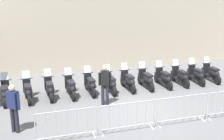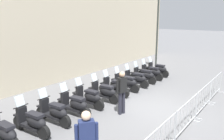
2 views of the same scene
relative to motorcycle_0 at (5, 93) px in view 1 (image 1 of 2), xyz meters
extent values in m
plane|color=slate|center=(5.36, -1.92, -0.45)|extent=(120.00, 120.00, 0.00)
cylinder|color=black|center=(-0.05, 0.70, -0.21)|extent=(0.17, 0.49, 0.48)
cylinder|color=black|center=(0.04, -0.54, -0.21)|extent=(0.17, 0.49, 0.48)
cube|color=black|center=(-0.01, 0.08, -0.17)|extent=(0.34, 0.89, 0.10)
ellipsoid|color=black|center=(0.01, -0.20, 0.07)|extent=(0.42, 0.86, 0.40)
cube|color=black|center=(0.01, -0.17, 0.29)|extent=(0.32, 0.62, 0.10)
cube|color=black|center=(-0.04, 0.51, 0.10)|extent=(0.35, 0.16, 0.60)
cylinder|color=black|center=(-0.04, 0.51, 0.43)|extent=(0.56, 0.08, 0.04)
cube|color=silver|center=(-0.04, 0.56, 0.61)|extent=(0.33, 0.16, 0.35)
cube|color=black|center=(-0.05, 0.70, 0.06)|extent=(0.22, 0.33, 0.06)
cylinder|color=black|center=(0.86, 0.73, -0.21)|extent=(0.20, 0.49, 0.48)
cylinder|color=black|center=(1.02, -0.50, -0.21)|extent=(0.20, 0.49, 0.48)
cube|color=black|center=(0.94, 0.11, -0.17)|extent=(0.39, 0.90, 0.10)
ellipsoid|color=black|center=(0.97, -0.16, 0.07)|extent=(0.47, 0.88, 0.40)
cube|color=black|center=(0.97, -0.13, 0.29)|extent=(0.36, 0.63, 0.10)
cube|color=black|center=(0.88, 0.55, 0.10)|extent=(0.36, 0.18, 0.60)
cylinder|color=black|center=(0.88, 0.55, 0.43)|extent=(0.56, 0.11, 0.04)
cube|color=silver|center=(0.88, 0.59, 0.61)|extent=(0.34, 0.18, 0.35)
cube|color=black|center=(0.86, 0.73, 0.06)|extent=(0.24, 0.34, 0.06)
cylinder|color=black|center=(1.81, 0.84, -0.21)|extent=(0.19, 0.49, 0.48)
cylinder|color=black|center=(1.94, -0.39, -0.21)|extent=(0.19, 0.49, 0.48)
cube|color=black|center=(1.87, 0.23, -0.17)|extent=(0.37, 0.89, 0.10)
ellipsoid|color=black|center=(1.90, -0.05, 0.07)|extent=(0.44, 0.87, 0.40)
cube|color=black|center=(1.90, -0.02, 0.29)|extent=(0.34, 0.63, 0.10)
cube|color=black|center=(1.83, 0.66, 0.10)|extent=(0.35, 0.17, 0.60)
cylinder|color=black|center=(1.83, 0.66, 0.43)|extent=(0.56, 0.09, 0.04)
cube|color=silver|center=(1.83, 0.71, 0.61)|extent=(0.33, 0.17, 0.35)
cube|color=black|center=(1.81, 0.84, 0.06)|extent=(0.23, 0.34, 0.06)
cylinder|color=black|center=(2.75, 0.84, -0.21)|extent=(0.19, 0.49, 0.48)
cylinder|color=black|center=(2.89, -0.39, -0.21)|extent=(0.19, 0.49, 0.48)
cube|color=black|center=(2.82, 0.23, -0.17)|extent=(0.38, 0.89, 0.10)
ellipsoid|color=black|center=(2.85, -0.05, 0.07)|extent=(0.45, 0.88, 0.40)
cube|color=black|center=(2.85, -0.02, 0.29)|extent=(0.35, 0.63, 0.10)
cube|color=black|center=(2.77, 0.66, 0.10)|extent=(0.35, 0.18, 0.60)
cylinder|color=black|center=(2.77, 0.66, 0.43)|extent=(0.56, 0.10, 0.04)
cube|color=silver|center=(2.77, 0.71, 0.61)|extent=(0.33, 0.17, 0.35)
cube|color=black|center=(2.75, 0.84, 0.06)|extent=(0.23, 0.34, 0.06)
cylinder|color=black|center=(3.69, 1.03, -0.21)|extent=(0.19, 0.49, 0.48)
cylinder|color=black|center=(3.81, -0.21, -0.21)|extent=(0.19, 0.49, 0.48)
cube|color=black|center=(3.75, 0.41, -0.17)|extent=(0.36, 0.89, 0.10)
ellipsoid|color=black|center=(3.78, 0.13, 0.07)|extent=(0.44, 0.87, 0.40)
cube|color=black|center=(3.78, 0.16, 0.29)|extent=(0.34, 0.62, 0.10)
cube|color=black|center=(3.71, 0.84, 0.10)|extent=(0.35, 0.17, 0.60)
cylinder|color=black|center=(3.71, 0.84, 0.43)|extent=(0.56, 0.09, 0.04)
cube|color=silver|center=(3.70, 0.89, 0.61)|extent=(0.33, 0.17, 0.35)
cube|color=black|center=(3.69, 1.03, 0.06)|extent=(0.23, 0.34, 0.06)
cylinder|color=black|center=(4.63, 1.01, -0.21)|extent=(0.19, 0.49, 0.48)
cylinder|color=black|center=(4.77, -0.22, -0.21)|extent=(0.19, 0.49, 0.48)
cube|color=black|center=(4.70, 0.40, -0.17)|extent=(0.37, 0.89, 0.10)
ellipsoid|color=black|center=(4.73, 0.12, 0.07)|extent=(0.45, 0.87, 0.40)
cube|color=black|center=(4.73, 0.15, 0.29)|extent=(0.34, 0.63, 0.10)
cube|color=black|center=(4.65, 0.83, 0.10)|extent=(0.35, 0.18, 0.60)
cylinder|color=black|center=(4.65, 0.83, 0.43)|extent=(0.56, 0.10, 0.04)
cube|color=silver|center=(4.65, 0.88, 0.61)|extent=(0.33, 0.17, 0.35)
cube|color=black|center=(4.63, 1.01, 0.06)|extent=(0.23, 0.34, 0.06)
cylinder|color=black|center=(5.57, 1.15, -0.21)|extent=(0.19, 0.49, 0.48)
cylinder|color=black|center=(5.71, -0.08, -0.21)|extent=(0.19, 0.49, 0.48)
cube|color=black|center=(5.64, 0.53, -0.17)|extent=(0.38, 0.89, 0.10)
ellipsoid|color=black|center=(5.67, 0.25, 0.07)|extent=(0.45, 0.88, 0.40)
cube|color=black|center=(5.66, 0.28, 0.29)|extent=(0.35, 0.63, 0.10)
cube|color=black|center=(5.59, 0.96, 0.10)|extent=(0.35, 0.18, 0.60)
cylinder|color=black|center=(5.59, 0.96, 0.43)|extent=(0.56, 0.10, 0.04)
cube|color=silver|center=(5.58, 1.01, 0.61)|extent=(0.33, 0.17, 0.35)
cube|color=black|center=(5.57, 1.15, 0.06)|extent=(0.23, 0.34, 0.06)
cylinder|color=black|center=(6.51, 1.21, -0.21)|extent=(0.19, 0.49, 0.48)
cylinder|color=black|center=(6.64, -0.03, -0.21)|extent=(0.19, 0.49, 0.48)
cube|color=black|center=(6.58, 0.59, -0.17)|extent=(0.37, 0.89, 0.10)
ellipsoid|color=black|center=(6.61, 0.31, 0.07)|extent=(0.44, 0.87, 0.40)
cube|color=black|center=(6.60, 0.35, 0.29)|extent=(0.34, 0.63, 0.10)
cube|color=black|center=(6.53, 1.02, 0.10)|extent=(0.35, 0.17, 0.60)
cylinder|color=black|center=(6.53, 1.02, 0.43)|extent=(0.56, 0.09, 0.04)
cube|color=silver|center=(6.53, 1.07, 0.61)|extent=(0.33, 0.17, 0.35)
cube|color=black|center=(6.51, 1.21, 0.06)|extent=(0.23, 0.34, 0.06)
cylinder|color=black|center=(7.45, 1.25, -0.21)|extent=(0.20, 0.49, 0.48)
cylinder|color=black|center=(7.59, 0.01, -0.21)|extent=(0.20, 0.49, 0.48)
cube|color=black|center=(7.52, 0.63, -0.17)|extent=(0.38, 0.90, 0.10)
ellipsoid|color=black|center=(7.55, 0.35, 0.07)|extent=(0.46, 0.88, 0.40)
cube|color=black|center=(7.55, 0.38, 0.29)|extent=(0.35, 0.63, 0.10)
cube|color=black|center=(7.47, 1.06, 0.10)|extent=(0.35, 0.18, 0.60)
cylinder|color=black|center=(7.47, 1.06, 0.43)|extent=(0.56, 0.10, 0.04)
cube|color=silver|center=(7.46, 1.11, 0.61)|extent=(0.33, 0.18, 0.35)
cube|color=black|center=(7.45, 1.25, 0.06)|extent=(0.24, 0.34, 0.06)
cylinder|color=black|center=(8.39, 1.32, -0.21)|extent=(0.19, 0.49, 0.48)
cylinder|color=black|center=(8.53, 0.09, -0.21)|extent=(0.19, 0.49, 0.48)
cube|color=black|center=(8.46, 0.71, -0.17)|extent=(0.37, 0.89, 0.10)
ellipsoid|color=black|center=(8.49, 0.43, 0.07)|extent=(0.45, 0.87, 0.40)
cube|color=black|center=(8.49, 0.46, 0.29)|extent=(0.34, 0.63, 0.10)
cube|color=black|center=(8.41, 1.14, 0.10)|extent=(0.35, 0.18, 0.60)
cylinder|color=black|center=(8.41, 1.14, 0.43)|extent=(0.56, 0.10, 0.04)
cube|color=silver|center=(8.41, 1.19, 0.61)|extent=(0.33, 0.17, 0.35)
cube|color=black|center=(8.39, 1.32, 0.06)|extent=(0.23, 0.34, 0.06)
cylinder|color=black|center=(9.37, 1.40, -0.21)|extent=(0.16, 0.49, 0.48)
cylinder|color=black|center=(9.43, 0.16, -0.21)|extent=(0.16, 0.49, 0.48)
cube|color=black|center=(9.40, 0.78, -0.17)|extent=(0.32, 0.88, 0.10)
ellipsoid|color=black|center=(9.41, 0.50, 0.07)|extent=(0.40, 0.86, 0.40)
cube|color=black|center=(9.41, 0.53, 0.29)|extent=(0.31, 0.61, 0.10)
cube|color=black|center=(9.38, 1.22, 0.10)|extent=(0.35, 0.16, 0.60)
cylinder|color=black|center=(9.38, 1.22, 0.43)|extent=(0.56, 0.06, 0.04)
cube|color=silver|center=(9.38, 1.27, 0.61)|extent=(0.33, 0.15, 0.35)
cube|color=black|center=(9.37, 1.40, 0.06)|extent=(0.21, 0.33, 0.06)
cylinder|color=black|center=(10.31, 1.50, -0.21)|extent=(0.16, 0.49, 0.48)
cylinder|color=black|center=(10.37, 0.26, -0.21)|extent=(0.16, 0.49, 0.48)
cube|color=black|center=(10.34, 0.88, -0.17)|extent=(0.32, 0.88, 0.10)
ellipsoid|color=black|center=(10.35, 0.60, 0.07)|extent=(0.40, 0.86, 0.40)
cube|color=black|center=(10.35, 0.64, 0.29)|extent=(0.31, 0.61, 0.10)
cube|color=black|center=(10.32, 1.32, 0.10)|extent=(0.35, 0.16, 0.60)
cylinder|color=black|center=(10.32, 1.32, 0.43)|extent=(0.56, 0.06, 0.04)
cube|color=silver|center=(10.31, 1.37, 0.61)|extent=(0.33, 0.16, 0.35)
cube|color=black|center=(10.31, 1.50, 0.06)|extent=(0.22, 0.33, 0.06)
cube|color=#B2B5B7|center=(3.27, -3.77, -0.43)|extent=(0.08, 0.44, 0.04)
cylinder|color=#B2B5B7|center=(1.37, -3.92, 0.07)|extent=(0.04, 0.04, 1.05)
cylinder|color=#B2B5B7|center=(3.35, -3.76, 0.07)|extent=(0.04, 0.04, 1.05)
cylinder|color=#B2B5B7|center=(2.36, -3.84, 0.60)|extent=(1.98, 0.20, 0.04)
cylinder|color=#B2B5B7|center=(2.36, -3.84, -0.27)|extent=(1.98, 0.20, 0.04)
cylinder|color=#B2B5B7|center=(1.70, -3.90, 0.16)|extent=(0.02, 0.02, 0.87)
cylinder|color=#B2B5B7|center=(2.03, -3.87, 0.16)|extent=(0.02, 0.02, 0.87)
cylinder|color=#B2B5B7|center=(2.36, -3.84, 0.16)|extent=(0.02, 0.02, 0.87)
cylinder|color=#B2B5B7|center=(2.69, -3.82, 0.16)|extent=(0.02, 0.02, 0.87)
cylinder|color=#B2B5B7|center=(3.02, -3.79, 0.16)|extent=(0.02, 0.02, 0.87)
cube|color=#B2B5B7|center=(3.55, -3.75, -0.43)|extent=(0.08, 0.44, 0.04)
cube|color=#B2B5B7|center=(5.36, -3.60, -0.43)|extent=(0.08, 0.44, 0.04)
cylinder|color=#B2B5B7|center=(3.47, -3.75, 0.07)|extent=(0.04, 0.04, 1.05)
cylinder|color=#B2B5B7|center=(5.44, -3.59, 0.07)|extent=(0.04, 0.04, 1.05)
cylinder|color=#B2B5B7|center=(4.45, -3.67, 0.60)|extent=(1.98, 0.20, 0.04)
cylinder|color=#B2B5B7|center=(4.45, -3.67, -0.27)|extent=(1.98, 0.20, 0.04)
cylinder|color=#B2B5B7|center=(3.80, -3.73, 0.16)|extent=(0.02, 0.02, 0.87)
cylinder|color=#B2B5B7|center=(4.12, -3.70, 0.16)|extent=(0.02, 0.02, 0.87)
cylinder|color=#B2B5B7|center=(4.45, -3.67, 0.16)|extent=(0.02, 0.02, 0.87)
cylinder|color=#B2B5B7|center=(4.78, -3.64, 0.16)|extent=(0.02, 0.02, 0.87)
cylinder|color=#B2B5B7|center=(5.11, -3.62, 0.16)|extent=(0.02, 0.02, 0.87)
cube|color=#B2B5B7|center=(5.64, -3.57, -0.43)|extent=(0.08, 0.44, 0.04)
cube|color=#B2B5B7|center=(7.46, -3.42, -0.43)|extent=(0.08, 0.44, 0.04)
cylinder|color=#B2B5B7|center=(5.56, -3.58, 0.07)|extent=(0.04, 0.04, 1.05)
cylinder|color=#B2B5B7|center=(7.53, -3.42, 0.07)|extent=(0.04, 0.04, 1.05)
cylinder|color=#B2B5B7|center=(6.55, -3.50, 0.60)|extent=(1.98, 0.20, 0.04)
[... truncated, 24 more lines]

